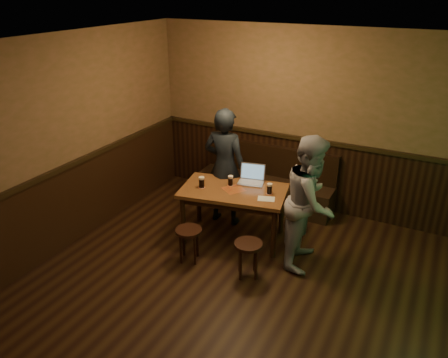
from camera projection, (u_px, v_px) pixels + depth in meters
room at (223, 211)px, 4.48m from camera, size 5.04×6.04×2.84m
bench at (266, 186)px, 7.11m from camera, size 2.20×0.50×0.95m
pub_table at (234, 196)px, 5.99m from camera, size 1.55×1.07×0.77m
stool_left at (189, 236)px, 5.61m from camera, size 0.45×0.45×0.46m
stool_right at (248, 250)px, 5.30m from camera, size 0.43×0.43×0.47m
pint_left at (202, 182)px, 5.97m from camera, size 0.10×0.10×0.16m
pint_mid at (230, 181)px, 6.04m from camera, size 0.09×0.09×0.14m
pint_right at (269, 189)px, 5.80m from camera, size 0.10×0.10×0.15m
laptop at (252, 178)px, 6.14m from camera, size 0.40×0.35×0.25m
menu at (266, 199)px, 5.68m from camera, size 0.26×0.21×0.00m
person_suit at (225, 167)px, 6.35m from camera, size 0.66×0.45×1.77m
person_grey at (310, 202)px, 5.40m from camera, size 0.71×0.88×1.72m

